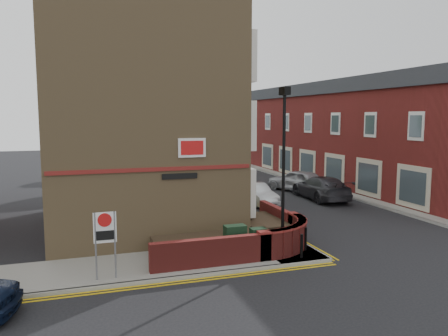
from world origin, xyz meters
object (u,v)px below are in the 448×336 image
utility_cabinet_large (235,241)px  zone_sign (105,233)px  lamppost (283,170)px  silver_car_near (256,194)px

utility_cabinet_large → zone_sign: bearing=-170.3°
lamppost → utility_cabinet_large: (-1.90, 0.10, -2.62)m
zone_sign → silver_car_near: (9.45, 10.24, -1.02)m
utility_cabinet_large → zone_sign: zone_sign is taller
zone_sign → lamppost: bearing=6.1°
utility_cabinet_large → lamppost: bearing=-3.0°
utility_cabinet_large → silver_car_near: utility_cabinet_large is taller
zone_sign → silver_car_near: 13.97m
lamppost → utility_cabinet_large: size_ratio=5.25×
lamppost → utility_cabinet_large: lamppost is taller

